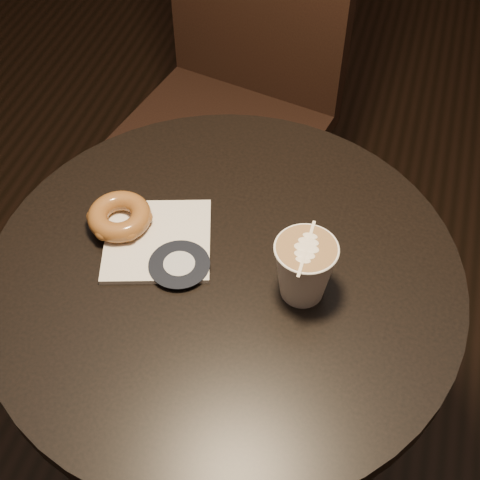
# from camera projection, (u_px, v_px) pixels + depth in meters

# --- Properties ---
(cafe_table) EXTENTS (0.70, 0.70, 0.75)m
(cafe_table) POSITION_uv_depth(u_px,v_px,m) (227.00, 341.00, 1.13)
(cafe_table) COLOR black
(cafe_table) RESTS_ON ground
(chair) EXTENTS (0.51, 0.51, 1.09)m
(chair) POSITION_uv_depth(u_px,v_px,m) (238.00, 73.00, 1.51)
(chair) COLOR black
(chair) RESTS_ON ground
(pastry_bag) EXTENTS (0.20, 0.20, 0.01)m
(pastry_bag) POSITION_uv_depth(u_px,v_px,m) (158.00, 240.00, 1.00)
(pastry_bag) COLOR silver
(pastry_bag) RESTS_ON cafe_table
(doughnut) EXTENTS (0.10, 0.10, 0.03)m
(doughnut) POSITION_uv_depth(u_px,v_px,m) (119.00, 216.00, 1.01)
(doughnut) COLOR brown
(doughnut) RESTS_ON pastry_bag
(latte_cup) EXTENTS (0.09, 0.09, 0.10)m
(latte_cup) POSITION_uv_depth(u_px,v_px,m) (304.00, 270.00, 0.91)
(latte_cup) COLOR silver
(latte_cup) RESTS_ON cafe_table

